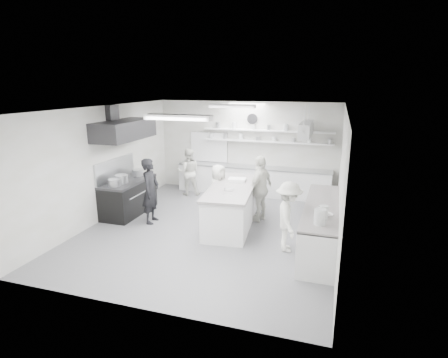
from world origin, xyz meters
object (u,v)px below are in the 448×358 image
(prep_island, at_px, (232,206))
(right_counter, at_px, (321,226))
(cook_back, at_px, (189,172))
(back_counter, at_px, (252,181))
(stove, at_px, (129,198))
(cook_stove, at_px, (151,191))

(prep_island, bearing_deg, right_counter, -21.62)
(prep_island, distance_m, cook_back, 2.97)
(cook_back, bearing_deg, back_counter, 176.76)
(back_counter, height_order, right_counter, right_counter)
(right_counter, relative_size, cook_back, 2.15)
(stove, distance_m, prep_island, 3.01)
(right_counter, height_order, prep_island, prep_island)
(cook_stove, xyz_separation_m, cook_back, (-0.02, 2.56, -0.09))
(cook_stove, relative_size, cook_back, 1.12)
(back_counter, bearing_deg, cook_stove, -121.26)
(back_counter, bearing_deg, cook_back, -161.49)
(back_counter, relative_size, cook_back, 3.26)
(stove, xyz_separation_m, cook_stove, (0.94, -0.43, 0.41))
(stove, distance_m, back_counter, 4.03)
(cook_stove, bearing_deg, back_counter, -37.03)
(stove, relative_size, cook_stove, 1.05)
(back_counter, distance_m, prep_island, 2.76)
(cook_stove, bearing_deg, cook_back, -5.24)
(cook_stove, bearing_deg, stove, 59.88)
(right_counter, distance_m, cook_back, 5.13)
(cook_stove, height_order, cook_back, cook_stove)
(stove, relative_size, right_counter, 0.55)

